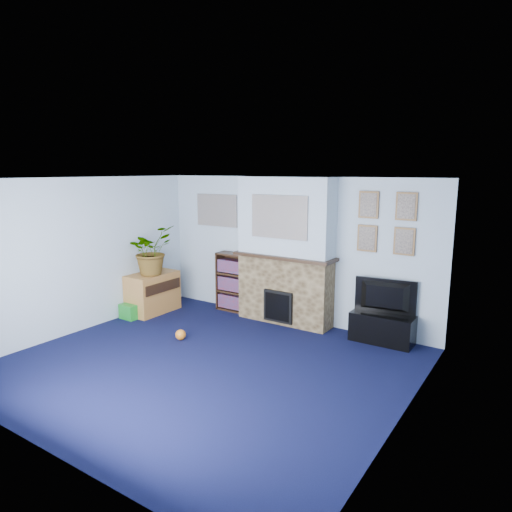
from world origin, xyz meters
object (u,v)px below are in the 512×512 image
Objects in this scene: television at (384,297)px; bookshelf at (233,283)px; tv_stand at (382,328)px; sideboard at (153,293)px.

television is 2.77m from bookshelf.
tv_stand is 2.78m from bookshelf.
tv_stand is 3.98m from sideboard.
television reaches higher than tv_stand.
bookshelf is 1.44m from sideboard.
television is 4.00m from sideboard.
tv_stand is 1.00× the size of sideboard.
sideboard reaches higher than tv_stand.
television is at bearing 90.00° from tv_stand.
bookshelf is (-2.77, 0.08, 0.28)m from tv_stand.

